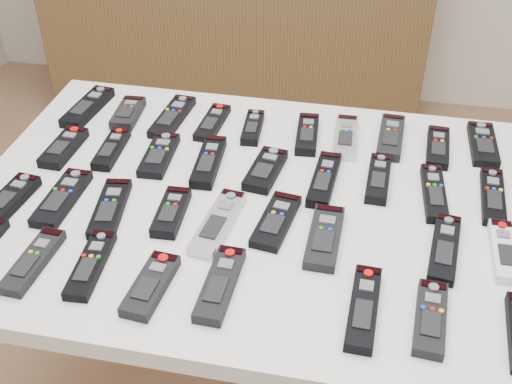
% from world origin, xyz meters
% --- Properties ---
extents(table, '(1.25, 0.88, 0.78)m').
position_xyz_m(table, '(-0.15, 0.04, 0.72)').
color(table, white).
rests_on(table, ground).
extents(sideboard, '(1.79, 0.63, 0.87)m').
position_xyz_m(sideboard, '(-0.60, 1.78, 0.44)').
color(sideboard, brown).
rests_on(sideboard, ground).
extents(remote_0, '(0.08, 0.20, 0.02)m').
position_xyz_m(remote_0, '(-0.65, 0.32, 0.79)').
color(remote_0, black).
rests_on(remote_0, table).
extents(remote_1, '(0.07, 0.14, 0.02)m').
position_xyz_m(remote_1, '(-0.54, 0.31, 0.79)').
color(remote_1, black).
rests_on(remote_1, table).
extents(remote_2, '(0.07, 0.20, 0.02)m').
position_xyz_m(remote_2, '(-0.42, 0.32, 0.79)').
color(remote_2, black).
rests_on(remote_2, table).
extents(remote_3, '(0.06, 0.17, 0.02)m').
position_xyz_m(remote_3, '(-0.31, 0.31, 0.79)').
color(remote_3, black).
rests_on(remote_3, table).
extents(remote_4, '(0.05, 0.14, 0.02)m').
position_xyz_m(remote_4, '(-0.21, 0.31, 0.79)').
color(remote_4, black).
rests_on(remote_4, table).
extents(remote_5, '(0.06, 0.17, 0.02)m').
position_xyz_m(remote_5, '(-0.07, 0.30, 0.79)').
color(remote_5, black).
rests_on(remote_5, table).
extents(remote_6, '(0.06, 0.18, 0.02)m').
position_xyz_m(remote_6, '(0.02, 0.31, 0.79)').
color(remote_6, '#B7B7BC').
rests_on(remote_6, table).
extents(remote_7, '(0.06, 0.19, 0.02)m').
position_xyz_m(remote_7, '(0.13, 0.33, 0.79)').
color(remote_7, black).
rests_on(remote_7, table).
extents(remote_8, '(0.06, 0.17, 0.02)m').
position_xyz_m(remote_8, '(0.24, 0.31, 0.79)').
color(remote_8, black).
rests_on(remote_8, table).
extents(remote_9, '(0.06, 0.18, 0.02)m').
position_xyz_m(remote_9, '(0.35, 0.34, 0.79)').
color(remote_9, black).
rests_on(remote_9, table).
extents(remote_10, '(0.06, 0.16, 0.02)m').
position_xyz_m(remote_10, '(-0.63, 0.13, 0.79)').
color(remote_10, black).
rests_on(remote_10, table).
extents(remote_11, '(0.05, 0.16, 0.02)m').
position_xyz_m(remote_11, '(-0.52, 0.14, 0.79)').
color(remote_11, black).
rests_on(remote_11, table).
extents(remote_12, '(0.07, 0.17, 0.02)m').
position_xyz_m(remote_12, '(-0.40, 0.14, 0.79)').
color(remote_12, black).
rests_on(remote_12, table).
extents(remote_13, '(0.06, 0.19, 0.02)m').
position_xyz_m(remote_13, '(-0.28, 0.14, 0.79)').
color(remote_13, black).
rests_on(remote_13, table).
extents(remote_14, '(0.08, 0.16, 0.02)m').
position_xyz_m(remote_14, '(-0.14, 0.13, 0.79)').
color(remote_14, black).
rests_on(remote_14, table).
extents(remote_15, '(0.06, 0.19, 0.02)m').
position_xyz_m(remote_15, '(-0.01, 0.12, 0.79)').
color(remote_15, black).
rests_on(remote_15, table).
extents(remote_16, '(0.05, 0.17, 0.02)m').
position_xyz_m(remote_16, '(0.11, 0.15, 0.79)').
color(remote_16, black).
rests_on(remote_16, table).
extents(remote_17, '(0.06, 0.19, 0.02)m').
position_xyz_m(remote_17, '(0.23, 0.12, 0.79)').
color(remote_17, black).
rests_on(remote_17, table).
extents(remote_18, '(0.06, 0.19, 0.02)m').
position_xyz_m(remote_18, '(0.35, 0.13, 0.79)').
color(remote_18, black).
rests_on(remote_18, table).
extents(remote_19, '(0.07, 0.16, 0.02)m').
position_xyz_m(remote_19, '(-0.66, -0.08, 0.79)').
color(remote_19, black).
rests_on(remote_19, table).
extents(remote_20, '(0.06, 0.19, 0.02)m').
position_xyz_m(remote_20, '(-0.55, -0.06, 0.79)').
color(remote_20, black).
rests_on(remote_20, table).
extents(remote_21, '(0.08, 0.19, 0.02)m').
position_xyz_m(remote_21, '(-0.44, -0.07, 0.79)').
color(remote_21, black).
rests_on(remote_21, table).
extents(remote_22, '(0.06, 0.15, 0.02)m').
position_xyz_m(remote_22, '(-0.31, -0.06, 0.79)').
color(remote_22, black).
rests_on(remote_22, table).
extents(remote_23, '(0.08, 0.21, 0.02)m').
position_xyz_m(remote_23, '(-0.20, -0.07, 0.79)').
color(remote_23, '#B7B7BC').
rests_on(remote_23, table).
extents(remote_24, '(0.08, 0.18, 0.02)m').
position_xyz_m(remote_24, '(-0.09, -0.04, 0.79)').
color(remote_24, black).
rests_on(remote_24, table).
extents(remote_25, '(0.06, 0.18, 0.02)m').
position_xyz_m(remote_25, '(0.01, -0.07, 0.79)').
color(remote_25, black).
rests_on(remote_25, table).
extents(remote_26, '(0.07, 0.20, 0.02)m').
position_xyz_m(remote_26, '(0.25, -0.06, 0.79)').
color(remote_26, black).
rests_on(remote_26, table).
extents(remote_27, '(0.05, 0.17, 0.02)m').
position_xyz_m(remote_27, '(0.36, -0.04, 0.79)').
color(remote_27, silver).
rests_on(remote_27, table).
extents(remote_29, '(0.06, 0.18, 0.02)m').
position_xyz_m(remote_29, '(-0.52, -0.25, 0.79)').
color(remote_29, black).
rests_on(remote_29, table).
extents(remote_30, '(0.06, 0.18, 0.02)m').
position_xyz_m(remote_30, '(-0.41, -0.24, 0.79)').
color(remote_30, black).
rests_on(remote_30, table).
extents(remote_31, '(0.07, 0.16, 0.02)m').
position_xyz_m(remote_31, '(-0.28, -0.27, 0.79)').
color(remote_31, black).
rests_on(remote_31, table).
extents(remote_32, '(0.06, 0.19, 0.02)m').
position_xyz_m(remote_32, '(-0.16, -0.24, 0.79)').
color(remote_32, black).
rests_on(remote_32, table).
extents(remote_33, '(0.05, 0.19, 0.02)m').
position_xyz_m(remote_33, '(0.10, -0.24, 0.79)').
color(remote_33, black).
rests_on(remote_33, table).
extents(remote_34, '(0.06, 0.17, 0.02)m').
position_xyz_m(remote_34, '(0.22, -0.24, 0.79)').
color(remote_34, black).
rests_on(remote_34, table).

